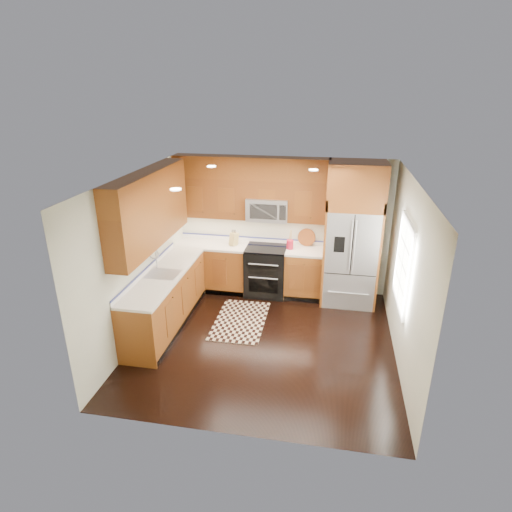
% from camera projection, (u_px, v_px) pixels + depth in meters
% --- Properties ---
extents(ground, '(4.00, 4.00, 0.00)m').
position_uv_depth(ground, '(265.00, 341.00, 6.80)').
color(ground, black).
rests_on(ground, ground).
extents(wall_back, '(4.00, 0.02, 2.60)m').
position_uv_depth(wall_back, '(282.00, 225.00, 8.14)').
color(wall_back, silver).
rests_on(wall_back, ground).
extents(wall_left, '(0.02, 4.00, 2.60)m').
position_uv_depth(wall_left, '(139.00, 257.00, 6.65)').
color(wall_left, silver).
rests_on(wall_left, ground).
extents(wall_right, '(0.02, 4.00, 2.60)m').
position_uv_depth(wall_right, '(406.00, 276.00, 5.98)').
color(wall_right, silver).
rests_on(wall_right, ground).
extents(window, '(0.04, 1.10, 1.30)m').
position_uv_depth(window, '(403.00, 264.00, 6.13)').
color(window, white).
rests_on(window, ground).
extents(base_cabinets, '(2.85, 3.00, 0.90)m').
position_uv_depth(base_cabinets, '(205.00, 285.00, 7.66)').
color(base_cabinets, brown).
rests_on(base_cabinets, ground).
extents(countertop, '(2.86, 3.01, 0.04)m').
position_uv_depth(countertop, '(214.00, 259.00, 7.57)').
color(countertop, white).
rests_on(countertop, base_cabinets).
extents(upper_cabinets, '(2.85, 3.00, 1.15)m').
position_uv_depth(upper_cabinets, '(209.00, 197.00, 7.23)').
color(upper_cabinets, brown).
rests_on(upper_cabinets, ground).
extents(range, '(0.76, 0.67, 0.95)m').
position_uv_depth(range, '(266.00, 271.00, 8.19)').
color(range, black).
rests_on(range, ground).
extents(microwave, '(0.76, 0.40, 0.42)m').
position_uv_depth(microwave, '(268.00, 209.00, 7.86)').
color(microwave, '#B2B2B7').
rests_on(microwave, ground).
extents(refrigerator, '(0.98, 0.75, 2.60)m').
position_uv_depth(refrigerator, '(352.00, 235.00, 7.58)').
color(refrigerator, '#B2B2B7').
rests_on(refrigerator, ground).
extents(sink_faucet, '(0.54, 0.44, 0.37)m').
position_uv_depth(sink_faucet, '(162.00, 270.00, 6.93)').
color(sink_faucet, '#B2B2B7').
rests_on(sink_faucet, countertop).
extents(rug, '(0.86, 1.41, 0.01)m').
position_uv_depth(rug, '(240.00, 320.00, 7.38)').
color(rug, black).
rests_on(rug, ground).
extents(knife_block, '(0.16, 0.19, 0.31)m').
position_uv_depth(knife_block, '(234.00, 239.00, 8.12)').
color(knife_block, tan).
rests_on(knife_block, countertop).
extents(utensil_crock, '(0.13, 0.13, 0.36)m').
position_uv_depth(utensil_crock, '(290.00, 242.00, 7.93)').
color(utensil_crock, '#A6142C').
rests_on(utensil_crock, countertop).
extents(cutting_board, '(0.37, 0.37, 0.02)m').
position_uv_depth(cutting_board, '(306.00, 245.00, 8.14)').
color(cutting_board, brown).
rests_on(cutting_board, countertop).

